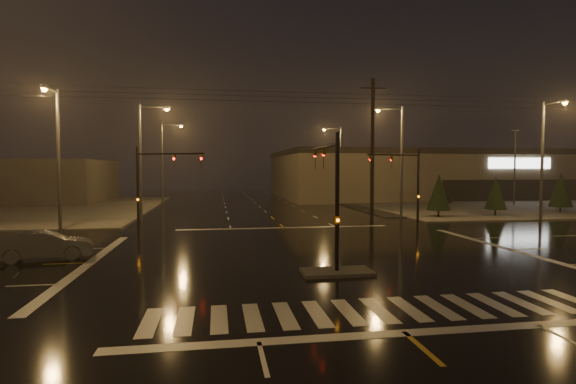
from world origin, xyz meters
TOP-DOWN VIEW (x-y plane):
  - ground at (0.00, 0.00)m, footprint 140.00×140.00m
  - sidewalk_ne at (30.00, 30.00)m, footprint 36.00×36.00m
  - median_island at (0.00, -4.00)m, footprint 3.00×1.60m
  - crosswalk at (0.00, -9.00)m, footprint 15.00×2.60m
  - stop_bar_near at (0.00, -11.00)m, footprint 16.00×0.50m
  - stop_bar_far at (0.00, 11.00)m, footprint 16.00×0.50m
  - parking_lot at (35.00, 28.00)m, footprint 50.00×24.00m
  - retail_building at (35.00, 45.99)m, footprint 60.20×28.30m
  - signal_mast_median at (0.00, -3.07)m, footprint 0.25×4.59m
  - signal_mast_ne at (9.50, 10.14)m, footprint 4.84×1.86m
  - signal_mast_nw at (-9.50, 10.14)m, footprint 4.84×1.86m
  - streetlight_1 at (-11.18, 18.00)m, footprint 2.77×0.32m
  - streetlight_2 at (-11.18, 34.00)m, footprint 2.77×0.32m
  - streetlight_3 at (11.18, 16.00)m, footprint 2.77×0.32m
  - streetlight_4 at (11.18, 36.00)m, footprint 2.77×0.32m
  - streetlight_5 at (-16.00, 11.18)m, footprint 0.32×2.77m
  - streetlight_6 at (22.00, 11.18)m, footprint 0.32×2.77m
  - utility_pole_1 at (8.00, 14.00)m, footprint 2.20×0.32m
  - conifer_0 at (15.02, 15.80)m, footprint 2.10×2.10m
  - conifer_1 at (20.62, 15.67)m, footprint 1.93×1.93m
  - conifer_2 at (28.82, 17.33)m, footprint 2.16×2.16m
  - car_parked at (23.54, 31.99)m, footprint 1.90×4.44m
  - car_crossing at (-13.40, 1.14)m, footprint 4.61×2.51m

SIDE VIEW (x-z plane):
  - ground at x=0.00m, z-range 0.00..0.00m
  - crosswalk at x=0.00m, z-range 0.00..0.01m
  - stop_bar_near at x=0.00m, z-range 0.00..0.01m
  - stop_bar_far at x=0.00m, z-range 0.00..0.01m
  - parking_lot at x=35.00m, z-range 0.00..0.08m
  - sidewalk_ne at x=30.00m, z-range 0.00..0.12m
  - median_island at x=0.00m, z-range 0.00..0.15m
  - car_crossing at x=-13.40m, z-range 0.00..1.44m
  - car_parked at x=23.54m, z-range 0.00..1.49m
  - conifer_1 at x=20.62m, z-range 0.35..4.05m
  - conifer_0 at x=15.02m, z-range 0.35..4.33m
  - conifer_2 at x=28.82m, z-range 0.35..4.43m
  - signal_mast_median at x=0.00m, z-range 0.75..6.75m
  - signal_mast_ne at x=9.50m, z-range 0.79..6.79m
  - signal_mast_nw at x=-9.50m, z-range 0.79..6.79m
  - retail_building at x=35.00m, z-range 0.24..7.44m
  - streetlight_1 at x=-11.18m, z-range 0.80..10.80m
  - streetlight_2 at x=-11.18m, z-range 0.80..10.80m
  - streetlight_3 at x=11.18m, z-range 0.80..10.80m
  - streetlight_4 at x=11.18m, z-range 0.80..10.80m
  - streetlight_5 at x=-16.00m, z-range 0.80..10.80m
  - streetlight_6 at x=22.00m, z-range 0.80..10.80m
  - utility_pole_1 at x=8.00m, z-range 0.13..12.13m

